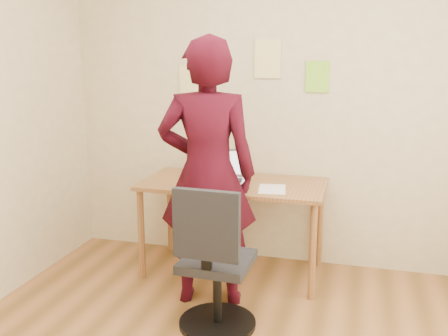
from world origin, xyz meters
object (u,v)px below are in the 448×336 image
(laptop, at_px, (226,174))
(person, at_px, (207,174))
(phone, at_px, (244,190))
(desk, at_px, (233,193))
(office_chair, at_px, (214,270))

(laptop, relative_size, person, 0.20)
(laptop, bearing_deg, phone, -62.25)
(desk, xyz_separation_m, person, (-0.06, -0.49, 0.26))
(phone, distance_m, person, 0.38)
(laptop, xyz_separation_m, person, (0.01, -0.54, 0.12))
(desk, relative_size, laptop, 3.90)
(desk, height_order, person, person)
(office_chair, distance_m, person, 0.66)
(person, bearing_deg, phone, -136.34)
(phone, bearing_deg, desk, 117.39)
(phone, bearing_deg, laptop, 122.71)
(desk, xyz_separation_m, laptop, (-0.07, 0.05, 0.14))
(office_chair, xyz_separation_m, person, (-0.16, 0.39, 0.51))
(desk, bearing_deg, office_chair, -83.25)
(desk, xyz_separation_m, phone, (0.13, -0.21, 0.09))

